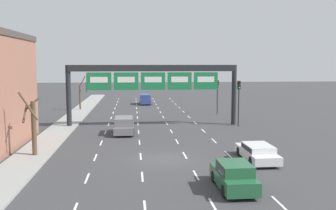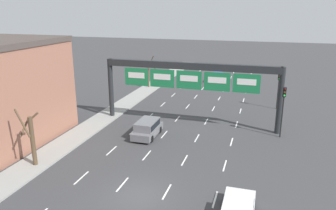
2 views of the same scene
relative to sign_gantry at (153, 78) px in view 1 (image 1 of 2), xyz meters
name	(u,v)px [view 1 (image 1 of 2)]	position (x,y,z in m)	size (l,w,h in m)	color
ground_plane	(164,159)	(0.00, -14.55, -5.28)	(220.00, 220.00, 0.00)	#3D3D3F
sidewalk_left	(25,162)	(-9.65, -14.55, -5.21)	(2.80, 110.00, 0.15)	#999993
lane_dashes	(154,127)	(0.00, -1.05, -5.28)	(10.02, 67.00, 0.01)	white
sign_gantry	(153,78)	(0.00, 0.00, 0.00)	(18.63, 0.70, 6.68)	#232628
car_green	(234,175)	(3.26, -21.31, -4.48)	(1.81, 4.18, 1.53)	#235B38
suv_grey	(124,125)	(-3.07, -4.49, -4.37)	(1.90, 4.23, 1.63)	slate
car_white	(257,152)	(6.53, -15.55, -4.63)	(1.92, 4.88, 1.20)	silver
suv_blue	(145,99)	(-0.16, 21.81, -4.35)	(1.81, 4.15, 1.69)	navy
traffic_light_near_gantry	(217,90)	(9.14, 8.64, -2.01)	(0.30, 0.35, 4.58)	black
traffic_light_mid_block	(239,94)	(9.31, -1.01, -1.76)	(0.30, 0.35, 4.96)	black
tree_bare_closest	(81,94)	(-9.81, 14.73, -2.92)	(1.78, 1.92, 4.89)	brown
tree_bare_second	(33,124)	(-9.47, -12.96, -2.83)	(1.48, 1.65, 4.70)	brown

